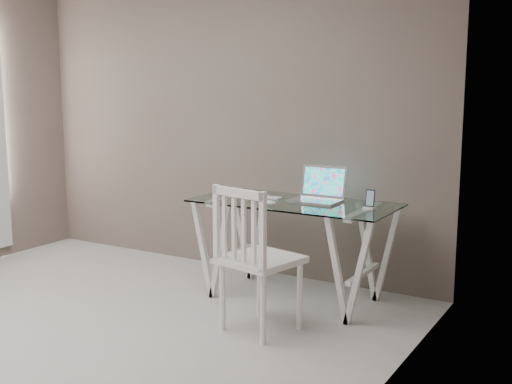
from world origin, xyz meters
TOP-DOWN VIEW (x-y plane):
  - room at (-0.06, 0.02)m, footprint 4.50×4.52m
  - desk at (0.93, 1.73)m, footprint 1.50×0.70m
  - chair at (1.01, 1.00)m, footprint 0.53×0.53m
  - laptop at (1.07, 1.87)m, footprint 0.36×0.30m
  - keyboard at (0.65, 1.77)m, footprint 0.30×0.13m
  - mouse at (0.84, 1.52)m, footprint 0.11×0.07m
  - phone_dock at (1.51, 1.75)m, footprint 0.07×0.07m

SIDE VIEW (x-z plane):
  - desk at x=0.93m, z-range 0.01..0.76m
  - chair at x=1.01m, z-range 0.05..1.02m
  - keyboard at x=0.65m, z-range 0.75..0.75m
  - mouse at x=0.84m, z-range 0.75..0.78m
  - phone_dock at x=1.51m, z-range 0.72..0.85m
  - laptop at x=1.07m, z-range 0.68..0.93m
  - room at x=-0.06m, z-range 0.36..3.07m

